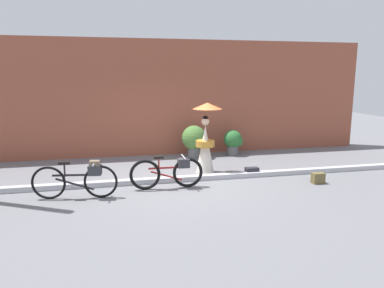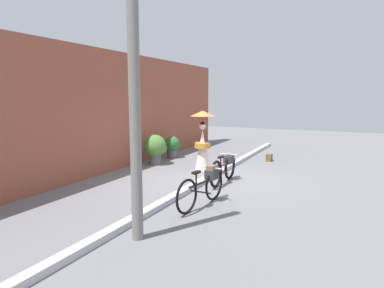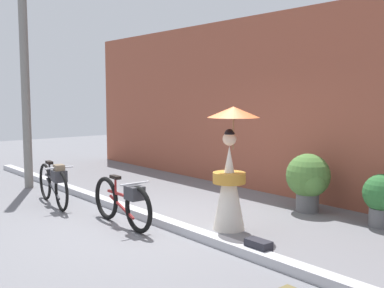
{
  "view_description": "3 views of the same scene",
  "coord_description": "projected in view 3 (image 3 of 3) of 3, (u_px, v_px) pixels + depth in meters",
  "views": [
    {
      "loc": [
        -1.44,
        -8.29,
        2.53
      ],
      "look_at": [
        0.47,
        0.23,
        0.86
      ],
      "focal_mm": 33.83,
      "sensor_mm": 36.0,
      "label": 1
    },
    {
      "loc": [
        -8.34,
        -3.5,
        2.28
      ],
      "look_at": [
        -0.26,
        0.44,
        0.99
      ],
      "focal_mm": 31.19,
      "sensor_mm": 36.0,
      "label": 2
    },
    {
      "loc": [
        5.74,
        -4.11,
        2.0
      ],
      "look_at": [
        0.4,
        0.36,
        1.26
      ],
      "focal_mm": 43.23,
      "sensor_mm": 36.0,
      "label": 3
    }
  ],
  "objects": [
    {
      "name": "bicycle_near_officer",
      "position": [
        54.0,
        183.0,
        8.32
      ],
      "size": [
        1.75,
        0.48,
        0.8
      ],
      "color": "black",
      "rests_on": "ground_plane"
    },
    {
      "name": "sidewalk_curb",
      "position": [
        158.0,
        220.0,
        7.21
      ],
      "size": [
        14.0,
        0.2,
        0.12
      ],
      "primitive_type": "cube",
      "color": "#B2B2B7",
      "rests_on": "ground_plane"
    },
    {
      "name": "person_with_parasol",
      "position": [
        230.0,
        169.0,
        6.83
      ],
      "size": [
        0.76,
        0.76,
        1.84
      ],
      "color": "silver",
      "rests_on": "ground_plane"
    },
    {
      "name": "bicycle_far_side",
      "position": [
        123.0,
        202.0,
        7.03
      ],
      "size": [
        1.66,
        0.48,
        0.76
      ],
      "color": "black",
      "rests_on": "ground_plane"
    },
    {
      "name": "potted_plant_by_door",
      "position": [
        309.0,
        179.0,
        7.9
      ],
      "size": [
        0.78,
        0.76,
        1.01
      ],
      "color": "#59595B",
      "rests_on": "ground_plane"
    },
    {
      "name": "backpack_spare",
      "position": [
        258.0,
        248.0,
        5.73
      ],
      "size": [
        0.33,
        0.18,
        0.21
      ],
      "color": "#26262D",
      "rests_on": "ground_plane"
    },
    {
      "name": "ground_plane",
      "position": [
        158.0,
        224.0,
        7.21
      ],
      "size": [
        30.0,
        30.0,
        0.0
      ],
      "primitive_type": "plane",
      "color": "slate"
    },
    {
      "name": "potted_plant_small",
      "position": [
        383.0,
        197.0,
        6.99
      ],
      "size": [
        0.6,
        0.58,
        0.81
      ],
      "color": "#59595B",
      "rests_on": "ground_plane"
    },
    {
      "name": "utility_pole",
      "position": [
        25.0,
        76.0,
        9.8
      ],
      "size": [
        0.18,
        0.18,
        4.8
      ],
      "primitive_type": "cylinder",
      "color": "slate",
      "rests_on": "ground_plane"
    },
    {
      "name": "building_wall",
      "position": [
        292.0,
        105.0,
        9.11
      ],
      "size": [
        14.0,
        0.4,
        3.63
      ],
      "primitive_type": "cube",
      "color": "brown",
      "rests_on": "ground_plane"
    }
  ]
}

